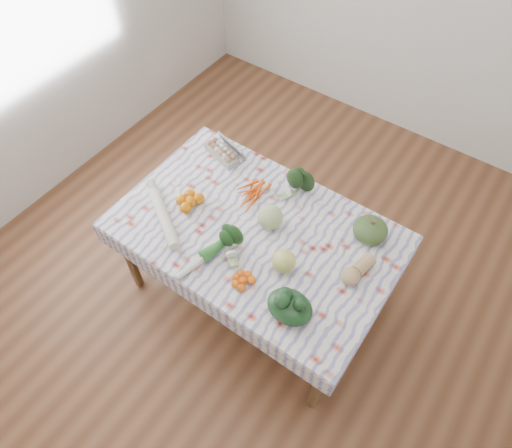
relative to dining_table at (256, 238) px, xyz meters
The scene contains 16 objects.
ground 0.68m from the dining_table, ahead, with size 4.50×4.50×0.00m, color brown.
dining_table is the anchor object (origin of this frame).
tablecloth 0.08m from the dining_table, ahead, with size 1.66×1.06×0.01m, color white.
egg_carton 0.66m from the dining_table, 145.79° to the left, with size 0.27×0.11×0.07m, color #969591.
carrot_bunch 0.28m from the dining_table, 130.91° to the left, with size 0.21×0.19×0.04m, color #EE510A.
kale_bunch 0.41m from the dining_table, 85.50° to the left, with size 0.17×0.15×0.15m, color #193314.
kabocha_squash 0.68m from the dining_table, 31.17° to the left, with size 0.20×0.20×0.13m, color #3C5727.
cabbage 0.18m from the dining_table, 59.25° to the left, with size 0.15×0.15×0.15m, color #A7BB79.
butternut_squash 0.65m from the dining_table, ahead, with size 0.10×0.22×0.10m, color tan.
orange_cluster 0.46m from the dining_table, 169.96° to the right, with size 0.22×0.22×0.07m, color orange.
broccoli 0.26m from the dining_table, 99.79° to the right, with size 0.16×0.16×0.12m, color #1C4419.
mandarin_cluster 0.38m from the dining_table, 65.86° to the right, with size 0.16×0.16×0.05m, color orange.
grapefruit 0.34m from the dining_table, 24.30° to the right, with size 0.13×0.13×0.13m, color #C4C85E.
spinach_bag 0.57m from the dining_table, 36.48° to the right, with size 0.25×0.20×0.11m, color black.
daikon 0.57m from the dining_table, 151.77° to the right, with size 0.07×0.07×0.48m, color silver.
leek 0.39m from the dining_table, 108.66° to the right, with size 0.04×0.04×0.35m, color silver.
Camera 1 is at (0.92, -1.29, 2.96)m, focal length 32.00 mm.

